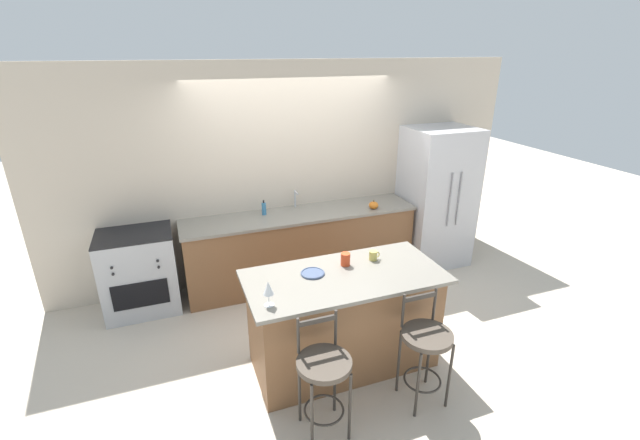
{
  "coord_description": "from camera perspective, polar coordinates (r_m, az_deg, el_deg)",
  "views": [
    {
      "loc": [
        -1.47,
        -4.32,
        2.82
      ],
      "look_at": [
        -0.05,
        -0.46,
        1.15
      ],
      "focal_mm": 24.0,
      "sensor_mm": 36.0,
      "label": 1
    }
  ],
  "objects": [
    {
      "name": "ground_plane",
      "position": [
        5.37,
        -1.25,
        -9.67
      ],
      "size": [
        18.0,
        18.0,
        0.0
      ],
      "primitive_type": "plane",
      "color": "beige"
    },
    {
      "name": "wall_back",
      "position": [
        5.42,
        -3.72,
        6.23
      ],
      "size": [
        6.0,
        0.07,
        2.7
      ],
      "color": "beige",
      "rests_on": "ground_plane"
    },
    {
      "name": "back_counter",
      "position": [
        5.45,
        -2.55,
        -3.57
      ],
      "size": [
        2.9,
        0.66,
        0.93
      ],
      "color": "brown",
      "rests_on": "ground_plane"
    },
    {
      "name": "sink_faucet",
      "position": [
        5.39,
        -3.29,
        3.06
      ],
      "size": [
        0.02,
        0.13,
        0.22
      ],
      "color": "#ADAFB5",
      "rests_on": "back_counter"
    },
    {
      "name": "kitchen_island",
      "position": [
        4.06,
        3.19,
        -13.15
      ],
      "size": [
        1.78,
        0.85,
        0.95
      ],
      "color": "brown",
      "rests_on": "ground_plane"
    },
    {
      "name": "refrigerator",
      "position": [
        6.01,
        15.18,
        2.97
      ],
      "size": [
        0.85,
        0.78,
        1.87
      ],
      "color": "#BCBCC1",
      "rests_on": "ground_plane"
    },
    {
      "name": "oven_range",
      "position": [
        5.25,
        -22.92,
        -6.4
      ],
      "size": [
        0.79,
        0.63,
        0.95
      ],
      "color": "#ADAFB5",
      "rests_on": "ground_plane"
    },
    {
      "name": "bar_stool_near",
      "position": [
        3.4,
        0.5,
        -19.79
      ],
      "size": [
        0.42,
        0.42,
        0.99
      ],
      "color": "#332D28",
      "rests_on": "ground_plane"
    },
    {
      "name": "bar_stool_far",
      "position": [
        3.75,
        13.89,
        -15.92
      ],
      "size": [
        0.42,
        0.42,
        0.99
      ],
      "color": "#332D28",
      "rests_on": "ground_plane"
    },
    {
      "name": "dinner_plate",
      "position": [
        3.82,
        -0.99,
        -7.09
      ],
      "size": [
        0.21,
        0.21,
        0.02
      ],
      "color": "#425170",
      "rests_on": "kitchen_island"
    },
    {
      "name": "wine_glass",
      "position": [
        3.34,
        -6.92,
        -9.03
      ],
      "size": [
        0.08,
        0.08,
        0.21
      ],
      "color": "white",
      "rests_on": "kitchen_island"
    },
    {
      "name": "coffee_mug",
      "position": [
        4.07,
        7.13,
        -4.7
      ],
      "size": [
        0.11,
        0.08,
        0.09
      ],
      "color": "#C1B251",
      "rests_on": "kitchen_island"
    },
    {
      "name": "tumbler_cup",
      "position": [
        3.95,
        3.41,
        -5.24
      ],
      "size": [
        0.09,
        0.09,
        0.12
      ],
      "color": "red",
      "rests_on": "kitchen_island"
    },
    {
      "name": "pumpkin_decoration",
      "position": [
        5.41,
        7.16,
        1.97
      ],
      "size": [
        0.12,
        0.12,
        0.12
      ],
      "color": "orange",
      "rests_on": "back_counter"
    },
    {
      "name": "soap_bottle",
      "position": [
        5.22,
        -7.48,
        1.51
      ],
      "size": [
        0.05,
        0.05,
        0.18
      ],
      "color": "teal",
      "rests_on": "back_counter"
    }
  ]
}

